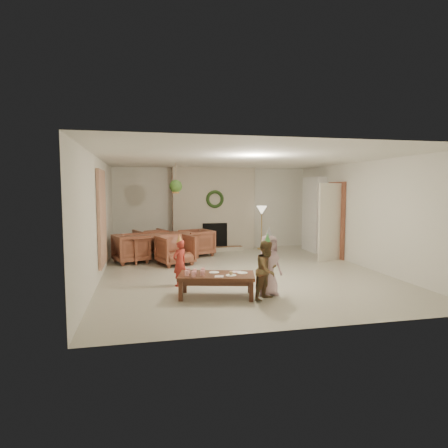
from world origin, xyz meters
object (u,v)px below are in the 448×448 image
object	(u,v)px
dining_chair_near	(175,250)
child_plaid	(267,270)
dining_chair_far	(150,242)
coffee_table_top	(217,276)
dining_table	(162,247)
child_red	(180,263)
child_pink	(269,265)
dining_chair_right	(197,243)
dining_chair_left	(131,248)

from	to	relation	value
dining_chair_near	child_plaid	world-z (taller)	child_plaid
dining_chair_far	coffee_table_top	distance (m)	4.60
dining_chair_near	child_plaid	xyz separation A→B (m)	(1.25, -3.25, 0.14)
dining_table	child_red	bearing A→B (deg)	-106.13
child_red	child_pink	size ratio (longest dim) A/B	0.83
dining_chair_right	child_red	xyz separation A→B (m)	(-0.77, -3.19, 0.08)
dining_chair_right	child_red	bearing A→B (deg)	-33.79
dining_table	child_red	size ratio (longest dim) A/B	2.13
dining_chair_left	child_plaid	distance (m)	4.41
dining_chair_far	coffee_table_top	size ratio (longest dim) A/B	0.63
dining_table	dining_chair_right	xyz separation A→B (m)	(0.97, 0.36, 0.03)
dining_chair_far	dining_chair_right	bearing A→B (deg)	141.34
dining_chair_near	dining_chair_left	world-z (taller)	same
dining_chair_left	child_pink	size ratio (longest dim) A/B	0.76
coffee_table_top	child_pink	distance (m)	0.92
dining_table	child_plaid	xyz separation A→B (m)	(1.54, -4.03, 0.17)
dining_chair_right	coffee_table_top	distance (m)	4.07
dining_chair_far	dining_chair_right	size ratio (longest dim) A/B	1.00
dining_chair_near	coffee_table_top	world-z (taller)	dining_chair_near
dining_chair_near	dining_chair_far	bearing A→B (deg)	90.00
dining_chair_near	dining_chair_right	xyz separation A→B (m)	(0.69, 1.14, 0.00)
dining_chair_left	child_plaid	world-z (taller)	child_plaid
dining_table	child_red	xyz separation A→B (m)	(0.20, -2.83, 0.11)
dining_chair_right	child_plaid	world-z (taller)	child_plaid
dining_table	child_plaid	size ratio (longest dim) A/B	1.88
dining_chair_near	dining_chair_far	xyz separation A→B (m)	(-0.57, 1.56, 0.00)
dining_chair_near	child_red	world-z (taller)	child_red
dining_table	child_pink	bearing A→B (deg)	-86.64
dining_chair_left	child_red	bearing A→B (deg)	-179.15
dining_chair_right	child_plaid	xyz separation A→B (m)	(0.57, -4.39, 0.14)
dining_chair_near	coffee_table_top	xyz separation A→B (m)	(0.46, -2.92, -0.00)
child_red	dining_chair_right	bearing A→B (deg)	-139.78
dining_chair_far	coffee_table_top	xyz separation A→B (m)	(1.03, -4.48, -0.00)
child_red	dining_table	bearing A→B (deg)	-122.12
dining_chair_right	child_pink	bearing A→B (deg)	-10.88
dining_chair_left	child_pink	world-z (taller)	child_pink
dining_chair_far	dining_chair_left	bearing A→B (deg)	45.00
dining_table	dining_chair_near	distance (m)	0.83
coffee_table_top	child_red	world-z (taller)	child_red
child_plaid	dining_chair_left	bearing A→B (deg)	83.27
dining_chair_right	child_plaid	size ratio (longest dim) A/B	0.80
dining_table	dining_chair_left	world-z (taller)	dining_chair_left
child_pink	child_plaid	bearing A→B (deg)	-138.19
coffee_table_top	child_pink	bearing A→B (deg)	7.59
dining_table	child_pink	size ratio (longest dim) A/B	1.78
dining_table	dining_chair_left	xyz separation A→B (m)	(-0.78, -0.29, 0.03)
dining_table	dining_chair_far	size ratio (longest dim) A/B	2.34
dining_table	child_red	world-z (taller)	child_red
dining_table	dining_chair_far	xyz separation A→B (m)	(-0.29, 0.78, 0.03)
dining_table	child_plaid	distance (m)	4.32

